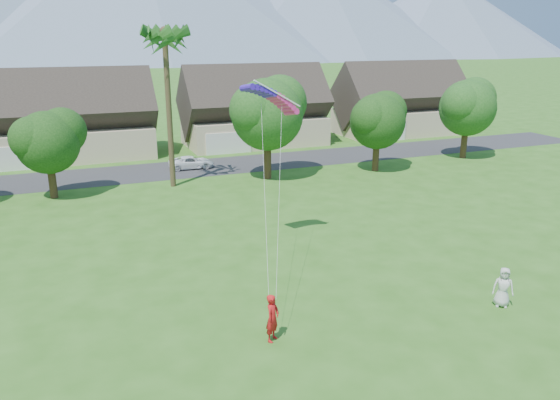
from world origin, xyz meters
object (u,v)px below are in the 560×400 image
kite_flyer (273,318)px  watcher (503,287)px  parked_car (191,162)px  parafoil_kite (272,95)px

kite_flyer → watcher: bearing=-48.1°
watcher → parked_car: 32.22m
watcher → parked_car: watcher is taller
kite_flyer → watcher: size_ratio=1.07×
kite_flyer → parafoil_kite: parafoil_kite is taller
kite_flyer → parafoil_kite: (3.63, 9.57, 7.67)m
kite_flyer → parafoil_kite: 12.79m
kite_flyer → watcher: (10.66, -1.11, -0.07)m
watcher → parked_car: size_ratio=0.45×
watcher → parafoil_kite: size_ratio=0.52×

